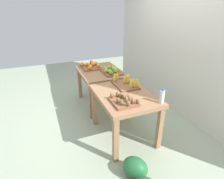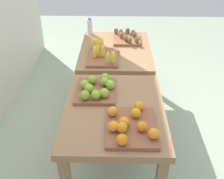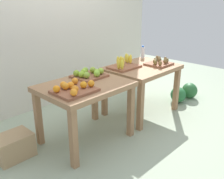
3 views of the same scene
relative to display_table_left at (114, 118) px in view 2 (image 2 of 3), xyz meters
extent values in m
plane|color=#A1B196|center=(0.56, 0.00, -0.64)|extent=(8.00, 8.00, 0.00)
cube|color=#9B704C|center=(0.00, 0.00, 0.08)|extent=(1.04, 0.80, 0.06)
cube|color=#9B704C|center=(0.46, -0.34, -0.29)|extent=(0.07, 0.07, 0.69)
cube|color=#9B704C|center=(0.46, 0.34, -0.29)|extent=(0.07, 0.07, 0.69)
cube|color=#9B704C|center=(1.12, 0.00, 0.08)|extent=(1.04, 0.80, 0.06)
cube|color=#9B704C|center=(0.66, -0.34, -0.29)|extent=(0.07, 0.07, 0.69)
cube|color=#9B704C|center=(1.58, -0.34, -0.29)|extent=(0.07, 0.07, 0.69)
cube|color=#9B704C|center=(0.66, 0.34, -0.29)|extent=(0.07, 0.07, 0.69)
cube|color=#9B704C|center=(1.58, 0.34, -0.29)|extent=(0.07, 0.07, 0.69)
cube|color=brown|center=(-0.25, -0.13, 0.12)|extent=(0.44, 0.36, 0.03)
sphere|color=orange|center=(-0.37, -0.27, 0.18)|extent=(0.11, 0.11, 0.08)
sphere|color=orange|center=(-0.31, -0.06, 0.18)|extent=(0.09, 0.09, 0.08)
sphere|color=orange|center=(-0.15, -0.16, 0.18)|extent=(0.08, 0.08, 0.08)
sphere|color=orange|center=(-0.30, -0.20, 0.18)|extent=(0.10, 0.10, 0.08)
sphere|color=orange|center=(-0.43, -0.06, 0.18)|extent=(0.10, 0.10, 0.08)
sphere|color=orange|center=(-0.13, 0.01, 0.18)|extent=(0.10, 0.10, 0.08)
sphere|color=orange|center=(-0.06, -0.19, 0.18)|extent=(0.08, 0.08, 0.08)
sphere|color=orange|center=(-0.30, 0.00, 0.18)|extent=(0.10, 0.10, 0.08)
sphere|color=orange|center=(-0.26, -0.07, 0.18)|extent=(0.09, 0.09, 0.08)
cube|color=brown|center=(0.22, 0.16, 0.12)|extent=(0.40, 0.34, 0.03)
sphere|color=#87B234|center=(0.35, 0.09, 0.18)|extent=(0.11, 0.11, 0.08)
sphere|color=#91AF36|center=(0.31, 0.20, 0.18)|extent=(0.08, 0.08, 0.08)
sphere|color=#8CB92F|center=(0.08, 0.15, 0.18)|extent=(0.11, 0.11, 0.08)
sphere|color=#85AE2F|center=(0.07, 0.24, 0.18)|extent=(0.11, 0.11, 0.08)
sphere|color=#8AC039|center=(0.23, 0.04, 0.18)|extent=(0.11, 0.11, 0.08)
sphere|color=#8DB33B|center=(0.11, 0.08, 0.18)|extent=(0.11, 0.11, 0.08)
sphere|color=#8AB538|center=(0.28, 0.09, 0.18)|extent=(0.11, 0.11, 0.08)
sphere|color=#90BE33|center=(0.17, 0.22, 0.18)|extent=(0.09, 0.09, 0.08)
sphere|color=#86AF36|center=(0.23, 0.26, 0.18)|extent=(0.10, 0.10, 0.08)
cube|color=brown|center=(0.86, 0.13, 0.12)|extent=(0.44, 0.32, 0.03)
ellipsoid|color=yellow|center=(0.82, 0.21, 0.21)|extent=(0.06, 0.07, 0.14)
ellipsoid|color=yellow|center=(0.85, 0.18, 0.21)|extent=(0.06, 0.07, 0.14)
ellipsoid|color=yellow|center=(1.03, 0.15, 0.21)|extent=(0.06, 0.05, 0.14)
ellipsoid|color=yellow|center=(0.69, 0.02, 0.21)|extent=(0.06, 0.07, 0.14)
ellipsoid|color=yellow|center=(1.02, 0.20, 0.21)|extent=(0.06, 0.06, 0.14)
ellipsoid|color=yellow|center=(1.04, 0.25, 0.21)|extent=(0.05, 0.05, 0.14)
ellipsoid|color=yellow|center=(0.68, 0.07, 0.21)|extent=(0.06, 0.07, 0.14)
ellipsoid|color=yellow|center=(0.83, 0.13, 0.21)|extent=(0.06, 0.05, 0.14)
cube|color=brown|center=(1.36, -0.13, 0.12)|extent=(0.36, 0.32, 0.03)
ellipsoid|color=brown|center=(1.50, 0.00, 0.18)|extent=(0.07, 0.07, 0.07)
ellipsoid|color=brown|center=(1.51, -0.14, 0.18)|extent=(0.07, 0.07, 0.07)
ellipsoid|color=brown|center=(1.40, -0.11, 0.18)|extent=(0.07, 0.07, 0.07)
ellipsoid|color=brown|center=(1.26, -0.12, 0.18)|extent=(0.07, 0.07, 0.07)
ellipsoid|color=brown|center=(1.45, -0.21, 0.18)|extent=(0.07, 0.07, 0.07)
ellipsoid|color=brown|center=(1.36, -0.06, 0.18)|extent=(0.07, 0.06, 0.07)
ellipsoid|color=brown|center=(1.47, -0.06, 0.18)|extent=(0.06, 0.05, 0.07)
ellipsoid|color=brown|center=(1.38, -0.22, 0.18)|extent=(0.07, 0.07, 0.07)
ellipsoid|color=brown|center=(1.22, -0.24, 0.18)|extent=(0.06, 0.07, 0.07)
ellipsoid|color=brown|center=(1.22, -0.16, 0.18)|extent=(0.07, 0.07, 0.07)
ellipsoid|color=brown|center=(1.31, -0.11, 0.18)|extent=(0.06, 0.05, 0.07)
cylinder|color=silver|center=(1.56, 0.33, 0.20)|extent=(0.06, 0.06, 0.18)
cylinder|color=blue|center=(1.56, 0.33, 0.30)|extent=(0.03, 0.03, 0.02)
ellipsoid|color=#266130|center=(2.21, -0.26, -0.50)|extent=(0.41, 0.40, 0.27)
ellipsoid|color=#246835|center=(1.89, -0.21, -0.51)|extent=(0.41, 0.40, 0.26)
camera|label=1|loc=(3.29, -1.09, 1.31)|focal=29.30mm
camera|label=2|loc=(-1.74, -0.02, 1.42)|focal=43.74mm
camera|label=3|loc=(-1.83, -2.20, 1.09)|focal=40.73mm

